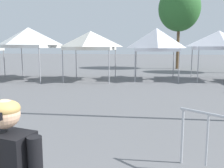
# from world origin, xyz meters

# --- Properties ---
(canopy_tent_behind_left) EXTENTS (3.56, 3.56, 3.42)m
(canopy_tent_behind_left) POSITION_xyz_m (-7.46, 14.37, 2.75)
(canopy_tent_behind_left) COLOR #9E9EA3
(canopy_tent_behind_left) RESTS_ON ground
(canopy_tent_right_of_center) EXTENTS (3.09, 3.09, 3.16)m
(canopy_tent_right_of_center) POSITION_xyz_m (-3.32, 14.67, 2.56)
(canopy_tent_right_of_center) COLOR #9E9EA3
(canopy_tent_right_of_center) RESTS_ON ground
(canopy_tent_behind_right) EXTENTS (2.95, 2.95, 3.36)m
(canopy_tent_behind_right) POSITION_xyz_m (0.81, 15.67, 2.62)
(canopy_tent_behind_right) COLOR #9E9EA3
(canopy_tent_behind_right) RESTS_ON ground
(canopy_tent_far_left) EXTENTS (2.93, 2.93, 3.18)m
(canopy_tent_far_left) POSITION_xyz_m (4.71, 16.12, 2.58)
(canopy_tent_far_left) COLOR #9E9EA3
(canopy_tent_far_left) RESTS_ON ground
(tree_behind_tents_center) EXTENTS (3.97, 3.97, 7.98)m
(tree_behind_tents_center) POSITION_xyz_m (2.82, 24.35, 5.78)
(tree_behind_tents_center) COLOR brown
(tree_behind_tents_center) RESTS_ON ground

